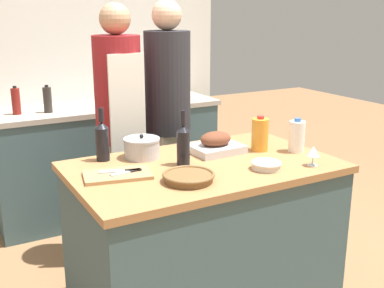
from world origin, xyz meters
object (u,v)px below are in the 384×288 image
knife_chef (121,171)px  juice_jug (260,134)px  mixing_bowl (266,165)px  person_cook_guest (168,113)px  milk_jug (297,136)px  condiment_bottle_extra (48,100)px  wine_glass_left (313,152)px  condiment_bottle_short (16,101)px  cutting_board (117,175)px  wicker_basket (189,177)px  stock_pot (142,148)px  wine_bottle_green (183,144)px  roasting_pan (216,144)px  condiment_bottle_tall (146,91)px  knife_paring (127,172)px  wine_bottle_dark (102,140)px  person_cook_aproned (119,121)px

knife_chef → juice_jug: bearing=1.0°
mixing_bowl → knife_chef: (-0.70, 0.28, -0.00)m
person_cook_guest → milk_jug: bearing=-79.8°
condiment_bottle_extra → wine_glass_left: bearing=-62.0°
juice_jug → condiment_bottle_short: (-1.12, 1.50, 0.05)m
cutting_board → wicker_basket: bearing=-39.9°
knife_chef → stock_pot: bearing=46.7°
mixing_bowl → condiment_bottle_short: condiment_bottle_short is taller
cutting_board → condiment_bottle_short: (-0.21, 1.53, 0.14)m
condiment_bottle_short → wine_bottle_green: bearing=-68.6°
condiment_bottle_short → condiment_bottle_extra: condiment_bottle_short is taller
roasting_pan → person_cook_guest: person_cook_guest is taller
condiment_bottle_tall → condiment_bottle_extra: (-0.84, -0.08, 0.01)m
knife_paring → condiment_bottle_extra: bearing=91.5°
wine_bottle_dark → wine_glass_left: bearing=-33.8°
roasting_pan → mixing_bowl: size_ratio=1.87×
knife_chef → condiment_bottle_tall: 1.75m
wine_bottle_green → person_cook_aproned: size_ratio=0.17×
roasting_pan → wine_glass_left: roasting_pan is taller
mixing_bowl → condiment_bottle_tall: 1.84m
knife_chef → person_cook_guest: 1.04m
mixing_bowl → cutting_board: bearing=159.6°
knife_chef → person_cook_aproned: 0.83m
wicker_basket → knife_chef: (-0.25, 0.25, -0.00)m
person_cook_aproned → wine_bottle_green: bearing=-87.3°
milk_jug → knife_paring: milk_jug is taller
juice_jug → condiment_bottle_tall: bearing=92.2°
mixing_bowl → knife_chef: size_ratio=0.77×
wine_bottle_green → cutting_board: bearing=-178.5°
stock_pot → milk_jug: size_ratio=1.02×
stock_pot → wine_bottle_green: bearing=-57.8°
roasting_pan → milk_jug: size_ratio=1.51×
knife_paring → mixing_bowl: bearing=-20.6°
mixing_bowl → juice_jug: (0.18, 0.30, 0.07)m
milk_jug → wine_bottle_green: size_ratio=0.67×
roasting_pan → stock_pot: (-0.42, 0.11, 0.01)m
knife_chef → wine_glass_left: bearing=-20.7°
wine_glass_left → stock_pot: bearing=141.9°
wine_glass_left → person_cook_guest: (-0.29, 1.16, 0.03)m
stock_pot → wine_bottle_green: 0.28m
cutting_board → knife_chef: bearing=28.6°
roasting_pan → wine_glass_left: bearing=-55.4°
wicker_basket → stock_pot: size_ratio=1.27×
mixing_bowl → juice_jug: 0.36m
wine_glass_left → person_cook_guest: person_cook_guest is taller
person_cook_guest → condiment_bottle_extra: bearing=122.7°
condiment_bottle_extra → stock_pot: bearing=-79.5°
wine_glass_left → condiment_bottle_extra: 2.07m
roasting_pan → cutting_board: size_ratio=0.82×
knife_chef → condiment_bottle_extra: 1.47m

